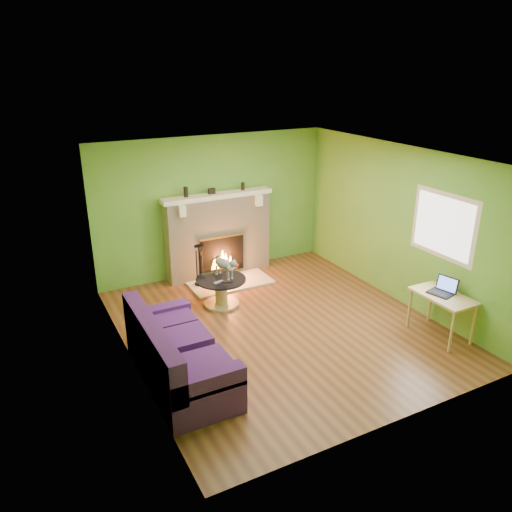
{
  "coord_description": "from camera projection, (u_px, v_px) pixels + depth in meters",
  "views": [
    {
      "loc": [
        -3.45,
        -5.83,
        3.8
      ],
      "look_at": [
        -0.2,
        0.4,
        1.06
      ],
      "focal_mm": 35.0,
      "sensor_mm": 36.0,
      "label": 1
    }
  ],
  "objects": [
    {
      "name": "floor",
      "position": [
        280.0,
        326.0,
        7.69
      ],
      "size": [
        5.0,
        5.0,
        0.0
      ],
      "primitive_type": "plane",
      "color": "brown",
      "rests_on": "ground"
    },
    {
      "name": "ceiling",
      "position": [
        283.0,
        157.0,
        6.74
      ],
      "size": [
        5.0,
        5.0,
        0.0
      ],
      "primitive_type": "plane",
      "rotation": [
        3.14,
        0.0,
        0.0
      ],
      "color": "white",
      "rests_on": "wall_back"
    },
    {
      "name": "wall_back",
      "position": [
        213.0,
        206.0,
        9.28
      ],
      "size": [
        5.0,
        0.0,
        5.0
      ],
      "primitive_type": "plane",
      "rotation": [
        1.57,
        0.0,
        0.0
      ],
      "color": "#4E9631",
      "rests_on": "floor"
    },
    {
      "name": "wall_front",
      "position": [
        403.0,
        321.0,
        5.15
      ],
      "size": [
        5.0,
        0.0,
        5.0
      ],
      "primitive_type": "plane",
      "rotation": [
        -1.57,
        0.0,
        0.0
      ],
      "color": "#4E9631",
      "rests_on": "floor"
    },
    {
      "name": "wall_left",
      "position": [
        126.0,
        276.0,
        6.25
      ],
      "size": [
        0.0,
        5.0,
        5.0
      ],
      "primitive_type": "plane",
      "rotation": [
        1.57,
        0.0,
        1.57
      ],
      "color": "#4E9631",
      "rests_on": "floor"
    },
    {
      "name": "wall_right",
      "position": [
        399.0,
        225.0,
        8.18
      ],
      "size": [
        0.0,
        5.0,
        5.0
      ],
      "primitive_type": "plane",
      "rotation": [
        1.57,
        0.0,
        -1.57
      ],
      "color": "#4E9631",
      "rests_on": "floor"
    },
    {
      "name": "window_frame",
      "position": [
        443.0,
        226.0,
        7.34
      ],
      "size": [
        0.0,
        1.2,
        1.2
      ],
      "primitive_type": "plane",
      "rotation": [
        1.57,
        0.0,
        -1.57
      ],
      "color": "silver",
      "rests_on": "wall_right"
    },
    {
      "name": "window_pane",
      "position": [
        443.0,
        226.0,
        7.34
      ],
      "size": [
        0.0,
        1.06,
        1.06
      ],
      "primitive_type": "plane",
      "rotation": [
        1.57,
        0.0,
        -1.57
      ],
      "color": "white",
      "rests_on": "wall_right"
    },
    {
      "name": "fireplace",
      "position": [
        218.0,
        235.0,
        9.32
      ],
      "size": [
        2.1,
        0.46,
        1.58
      ],
      "color": "#BEB79E",
      "rests_on": "floor"
    },
    {
      "name": "hearth",
      "position": [
        231.0,
        282.0,
        9.17
      ],
      "size": [
        1.5,
        0.75,
        0.03
      ],
      "primitive_type": "cube",
      "color": "beige",
      "rests_on": "floor"
    },
    {
      "name": "mantel",
      "position": [
        218.0,
        196.0,
        9.02
      ],
      "size": [
        2.1,
        0.28,
        0.08
      ],
      "primitive_type": "cube",
      "color": "white",
      "rests_on": "fireplace"
    },
    {
      "name": "sofa",
      "position": [
        176.0,
        356.0,
        6.27
      ],
      "size": [
        0.9,
        1.99,
        0.89
      ],
      "color": "#44185B",
      "rests_on": "floor"
    },
    {
      "name": "coffee_table",
      "position": [
        221.0,
        290.0,
        8.28
      ],
      "size": [
        0.83,
        0.83,
        0.47
      ],
      "color": "tan",
      "rests_on": "floor"
    },
    {
      "name": "desk",
      "position": [
        443.0,
        300.0,
        7.22
      ],
      "size": [
        0.52,
        0.9,
        0.67
      ],
      "color": "tan",
      "rests_on": "floor"
    },
    {
      "name": "cat",
      "position": [
        224.0,
        266.0,
        8.22
      ],
      "size": [
        0.38,
        0.64,
        0.38
      ],
      "primitive_type": null,
      "rotation": [
        0.0,
        0.0,
        0.28
      ],
      "color": "slate",
      "rests_on": "coffee_table"
    },
    {
      "name": "remote_silver",
      "position": [
        218.0,
        282.0,
        8.06
      ],
      "size": [
        0.18,
        0.09,
        0.02
      ],
      "primitive_type": "cube",
      "rotation": [
        0.0,
        0.0,
        0.26
      ],
      "color": "gray",
      "rests_on": "coffee_table"
    },
    {
      "name": "remote_black",
      "position": [
        227.0,
        282.0,
        8.07
      ],
      "size": [
        0.16,
        0.12,
        0.02
      ],
      "primitive_type": "cube",
      "rotation": [
        0.0,
        0.0,
        -0.59
      ],
      "color": "black",
      "rests_on": "coffee_table"
    },
    {
      "name": "laptop",
      "position": [
        441.0,
        286.0,
        7.17
      ],
      "size": [
        0.36,
        0.39,
        0.24
      ],
      "primitive_type": null,
      "rotation": [
        0.0,
        0.0,
        0.24
      ],
      "color": "black",
      "rests_on": "desk"
    },
    {
      "name": "fire_tools",
      "position": [
        200.0,
        264.0,
        8.92
      ],
      "size": [
        0.21,
        0.21,
        0.78
      ],
      "primitive_type": null,
      "color": "black",
      "rests_on": "hearth"
    },
    {
      "name": "mantel_vase_left",
      "position": [
        186.0,
        192.0,
        8.75
      ],
      "size": [
        0.08,
        0.08,
        0.18
      ],
      "primitive_type": "cylinder",
      "color": "black",
      "rests_on": "mantel"
    },
    {
      "name": "mantel_vase_right",
      "position": [
        243.0,
        186.0,
        9.24
      ],
      "size": [
        0.07,
        0.07,
        0.14
      ],
      "primitive_type": "cylinder",
      "color": "black",
      "rests_on": "mantel"
    },
    {
      "name": "mantel_box",
      "position": [
        212.0,
        191.0,
        8.97
      ],
      "size": [
        0.12,
        0.08,
        0.1
      ],
      "primitive_type": "cube",
      "color": "black",
      "rests_on": "mantel"
    }
  ]
}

